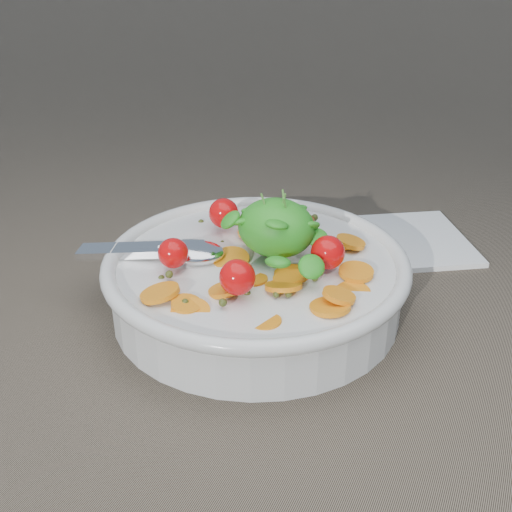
% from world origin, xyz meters
% --- Properties ---
extents(ground, '(6.00, 6.00, 0.00)m').
position_xyz_m(ground, '(0.00, 0.00, 0.00)').
color(ground, '#706250').
rests_on(ground, ground).
extents(bowl, '(0.28, 0.26, 0.11)m').
position_xyz_m(bowl, '(-0.02, -0.03, 0.03)').
color(bowl, silver).
rests_on(bowl, ground).
extents(napkin, '(0.19, 0.19, 0.01)m').
position_xyz_m(napkin, '(0.06, 0.15, 0.00)').
color(napkin, white).
rests_on(napkin, ground).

